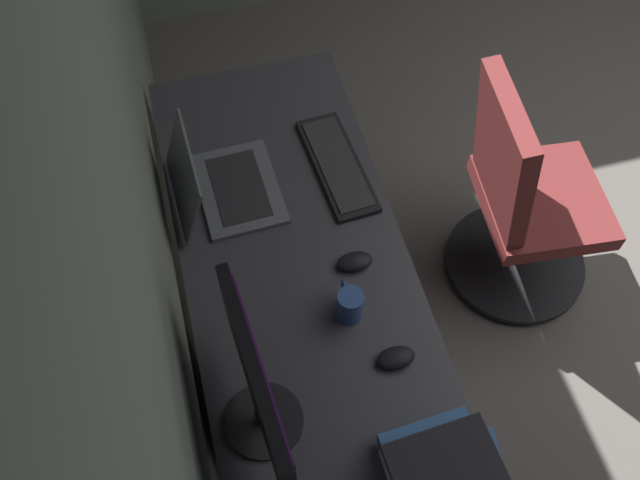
{
  "coord_description": "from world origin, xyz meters",
  "views": [
    {
      "loc": [
        -0.92,
        2.19,
        2.45
      ],
      "look_at": [
        0.01,
        1.95,
        0.95
      ],
      "focal_mm": 38.76,
      "sensor_mm": 36.0,
      "label": 1
    }
  ],
  "objects_px": {
    "mouse_spare": "(355,262)",
    "drawer_pedestal": "(313,402)",
    "keyboard_main": "(337,165)",
    "laptop_leftmost": "(217,184)",
    "monitor_primary": "(259,389)",
    "mouse_main": "(396,358)",
    "coffee_mug": "(350,305)",
    "book_stack_near": "(445,468)",
    "office_chair": "(522,204)"
  },
  "relations": [
    {
      "from": "drawer_pedestal",
      "to": "coffee_mug",
      "type": "xyz_separation_m",
      "value": [
        0.09,
        -0.13,
        0.44
      ]
    },
    {
      "from": "drawer_pedestal",
      "to": "mouse_spare",
      "type": "xyz_separation_m",
      "value": [
        0.24,
        -0.19,
        0.4
      ]
    },
    {
      "from": "keyboard_main",
      "to": "coffee_mug",
      "type": "bearing_deg",
      "value": 167.98
    },
    {
      "from": "mouse_spare",
      "to": "drawer_pedestal",
      "type": "bearing_deg",
      "value": 141.75
    },
    {
      "from": "mouse_main",
      "to": "mouse_spare",
      "type": "distance_m",
      "value": 0.31
    },
    {
      "from": "laptop_leftmost",
      "to": "keyboard_main",
      "type": "relative_size",
      "value": 0.81
    },
    {
      "from": "drawer_pedestal",
      "to": "laptop_leftmost",
      "type": "xyz_separation_m",
      "value": [
        0.59,
        0.15,
        0.44
      ]
    },
    {
      "from": "laptop_leftmost",
      "to": "office_chair",
      "type": "bearing_deg",
      "value": -96.09
    },
    {
      "from": "mouse_spare",
      "to": "office_chair",
      "type": "distance_m",
      "value": 0.8
    },
    {
      "from": "drawer_pedestal",
      "to": "mouse_spare",
      "type": "bearing_deg",
      "value": -38.25
    },
    {
      "from": "office_chair",
      "to": "keyboard_main",
      "type": "bearing_deg",
      "value": 79.43
    },
    {
      "from": "drawer_pedestal",
      "to": "book_stack_near",
      "type": "height_order",
      "value": "book_stack_near"
    },
    {
      "from": "mouse_main",
      "to": "coffee_mug",
      "type": "bearing_deg",
      "value": 26.08
    },
    {
      "from": "keyboard_main",
      "to": "mouse_main",
      "type": "bearing_deg",
      "value": 177.68
    },
    {
      "from": "monitor_primary",
      "to": "mouse_main",
      "type": "height_order",
      "value": "monitor_primary"
    },
    {
      "from": "coffee_mug",
      "to": "office_chair",
      "type": "relative_size",
      "value": 0.12
    },
    {
      "from": "mouse_main",
      "to": "laptop_leftmost",
      "type": "bearing_deg",
      "value": 28.25
    },
    {
      "from": "laptop_leftmost",
      "to": "mouse_spare",
      "type": "relative_size",
      "value": 3.32
    },
    {
      "from": "keyboard_main",
      "to": "mouse_spare",
      "type": "height_order",
      "value": "mouse_spare"
    },
    {
      "from": "monitor_primary",
      "to": "coffee_mug",
      "type": "height_order",
      "value": "monitor_primary"
    },
    {
      "from": "drawer_pedestal",
      "to": "coffee_mug",
      "type": "distance_m",
      "value": 0.46
    },
    {
      "from": "keyboard_main",
      "to": "mouse_spare",
      "type": "xyz_separation_m",
      "value": [
        -0.36,
        0.05,
        0.01
      ]
    },
    {
      "from": "laptop_leftmost",
      "to": "keyboard_main",
      "type": "xyz_separation_m",
      "value": [
        0.01,
        -0.38,
        -0.04
      ]
    },
    {
      "from": "mouse_main",
      "to": "book_stack_near",
      "type": "height_order",
      "value": "book_stack_near"
    },
    {
      "from": "mouse_spare",
      "to": "keyboard_main",
      "type": "bearing_deg",
      "value": -7.82
    },
    {
      "from": "coffee_mug",
      "to": "book_stack_near",
      "type": "bearing_deg",
      "value": -168.48
    },
    {
      "from": "office_chair",
      "to": "mouse_spare",
      "type": "bearing_deg",
      "value": 108.69
    },
    {
      "from": "coffee_mug",
      "to": "monitor_primary",
      "type": "bearing_deg",
      "value": 129.38
    },
    {
      "from": "mouse_main",
      "to": "office_chair",
      "type": "relative_size",
      "value": 0.11
    },
    {
      "from": "drawer_pedestal",
      "to": "laptop_leftmost",
      "type": "relative_size",
      "value": 2.01
    },
    {
      "from": "drawer_pedestal",
      "to": "mouse_spare",
      "type": "distance_m",
      "value": 0.5
    },
    {
      "from": "keyboard_main",
      "to": "book_stack_near",
      "type": "bearing_deg",
      "value": 179.34
    },
    {
      "from": "monitor_primary",
      "to": "keyboard_main",
      "type": "xyz_separation_m",
      "value": [
        0.74,
        -0.4,
        -0.22
      ]
    },
    {
      "from": "monitor_primary",
      "to": "mouse_main",
      "type": "xyz_separation_m",
      "value": [
        0.07,
        -0.37,
        -0.21
      ]
    },
    {
      "from": "laptop_leftmost",
      "to": "book_stack_near",
      "type": "xyz_separation_m",
      "value": [
        -0.97,
        -0.37,
        -0.0
      ]
    },
    {
      "from": "drawer_pedestal",
      "to": "laptop_leftmost",
      "type": "height_order",
      "value": "laptop_leftmost"
    },
    {
      "from": "monitor_primary",
      "to": "book_stack_near",
      "type": "distance_m",
      "value": 0.49
    },
    {
      "from": "keyboard_main",
      "to": "mouse_spare",
      "type": "bearing_deg",
      "value": 172.18
    },
    {
      "from": "book_stack_near",
      "to": "drawer_pedestal",
      "type": "bearing_deg",
      "value": 30.42
    },
    {
      "from": "laptop_leftmost",
      "to": "monitor_primary",
      "type": "bearing_deg",
      "value": 178.76
    },
    {
      "from": "monitor_primary",
      "to": "office_chair",
      "type": "relative_size",
      "value": 0.51
    },
    {
      "from": "book_stack_near",
      "to": "monitor_primary",
      "type": "bearing_deg",
      "value": 58.56
    },
    {
      "from": "mouse_main",
      "to": "office_chair",
      "type": "bearing_deg",
      "value": -51.07
    },
    {
      "from": "laptop_leftmost",
      "to": "coffee_mug",
      "type": "height_order",
      "value": "laptop_leftmost"
    },
    {
      "from": "laptop_leftmost",
      "to": "coffee_mug",
      "type": "relative_size",
      "value": 3.08
    },
    {
      "from": "laptop_leftmost",
      "to": "office_chair",
      "type": "relative_size",
      "value": 0.36
    },
    {
      "from": "monitor_primary",
      "to": "mouse_spare",
      "type": "bearing_deg",
      "value": -42.14
    },
    {
      "from": "monitor_primary",
      "to": "mouse_spare",
      "type": "distance_m",
      "value": 0.56
    },
    {
      "from": "keyboard_main",
      "to": "book_stack_near",
      "type": "distance_m",
      "value": 0.98
    },
    {
      "from": "keyboard_main",
      "to": "mouse_main",
      "type": "relative_size",
      "value": 4.12
    }
  ]
}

